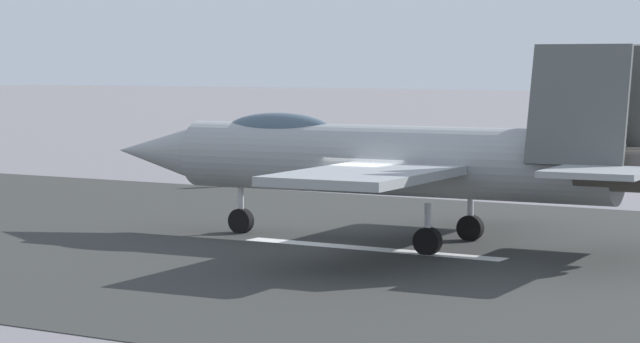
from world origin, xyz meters
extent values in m
plane|color=slate|center=(0.00, 0.00, 0.00)|extent=(400.00, 400.00, 0.00)
cube|color=#30312F|center=(0.00, 0.00, 0.01)|extent=(240.00, 26.00, 0.02)
cube|color=white|center=(-0.44, 0.00, 0.02)|extent=(8.00, 0.70, 0.00)
cylinder|color=#929699|center=(-0.37, -1.33, 2.40)|extent=(13.15, 2.78, 2.01)
cone|color=#929699|center=(7.65, -0.86, 2.40)|extent=(3.11, 1.88, 1.70)
ellipsoid|color=#3F5160|center=(3.30, -1.11, 3.15)|extent=(3.66, 1.31, 1.10)
cylinder|color=#47423D|center=(-7.09, -1.18, 2.40)|extent=(2.26, 1.23, 1.10)
cylinder|color=#47423D|center=(-7.03, -2.28, 2.40)|extent=(2.26, 1.23, 1.10)
cube|color=#929699|center=(-1.60, 2.44, 2.30)|extent=(3.73, 5.86, 0.24)
cube|color=#929699|center=(-1.15, -5.22, 2.30)|extent=(3.73, 5.86, 0.24)
cube|color=#929699|center=(-7.20, 0.67, 2.50)|extent=(2.56, 2.94, 0.16)
cube|color=#4C5050|center=(-6.11, -0.77, 4.10)|extent=(2.65, 1.10, 3.14)
cube|color=#4C5050|center=(-6.00, -2.57, 4.10)|extent=(2.65, 1.10, 3.14)
cylinder|color=silver|center=(4.64, -1.03, 0.70)|extent=(0.18, 0.18, 1.40)
cylinder|color=black|center=(4.64, -1.03, 0.38)|extent=(0.78, 0.34, 0.76)
cylinder|color=silver|center=(-2.27, 0.16, 0.70)|extent=(0.18, 0.18, 1.40)
cylinder|color=black|center=(-2.27, 0.16, 0.38)|extent=(0.78, 0.34, 0.76)
cylinder|color=silver|center=(-2.08, -3.03, 0.70)|extent=(0.18, 0.18, 1.40)
cylinder|color=black|center=(-2.08, -3.03, 0.38)|extent=(0.78, 0.34, 0.76)
cube|color=#1E2338|center=(13.45, -13.29, 0.42)|extent=(0.24, 0.36, 0.85)
cube|color=orange|center=(13.45, -13.29, 1.05)|extent=(0.43, 0.51, 0.58)
sphere|color=tan|center=(13.45, -13.29, 1.49)|extent=(0.22, 0.22, 0.22)
cylinder|color=orange|center=(13.56, -13.57, 1.02)|extent=(0.10, 0.10, 0.54)
cylinder|color=orange|center=(13.33, -13.01, 1.02)|extent=(0.10, 0.10, 0.54)
camera|label=1|loc=(-17.75, 31.69, 5.18)|focal=73.49mm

